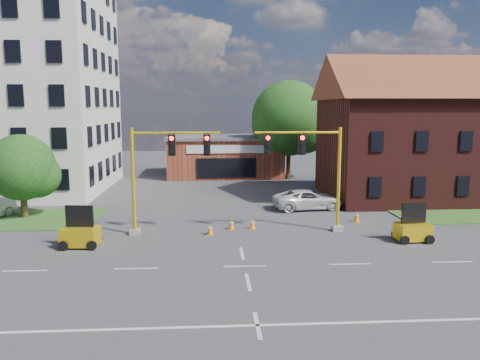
{
  "coord_description": "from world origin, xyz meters",
  "views": [
    {
      "loc": [
        -1.51,
        -20.86,
        7.31
      ],
      "look_at": [
        0.4,
        10.0,
        2.53
      ],
      "focal_mm": 35.0,
      "sensor_mm": 36.0,
      "label": 1
    }
  ],
  "objects_px": {
    "signal_mast_east": "(312,166)",
    "pickup_white": "(308,199)",
    "trailer_west": "(80,235)",
    "signal_mast_west": "(162,167)",
    "trailer_east": "(413,230)"
  },
  "relations": [
    {
      "from": "trailer_east",
      "to": "pickup_white",
      "type": "height_order",
      "value": "trailer_east"
    },
    {
      "from": "signal_mast_west",
      "to": "signal_mast_east",
      "type": "bearing_deg",
      "value": 0.0
    },
    {
      "from": "trailer_west",
      "to": "pickup_white",
      "type": "height_order",
      "value": "trailer_west"
    },
    {
      "from": "signal_mast_east",
      "to": "pickup_white",
      "type": "distance_m",
      "value": 7.07
    },
    {
      "from": "trailer_east",
      "to": "pickup_white",
      "type": "distance_m",
      "value": 9.51
    },
    {
      "from": "signal_mast_east",
      "to": "trailer_west",
      "type": "height_order",
      "value": "signal_mast_east"
    },
    {
      "from": "signal_mast_west",
      "to": "trailer_east",
      "type": "distance_m",
      "value": 14.52
    },
    {
      "from": "signal_mast_west",
      "to": "pickup_white",
      "type": "relative_size",
      "value": 1.22
    },
    {
      "from": "trailer_west",
      "to": "pickup_white",
      "type": "bearing_deg",
      "value": 37.07
    },
    {
      "from": "signal_mast_west",
      "to": "signal_mast_east",
      "type": "xyz_separation_m",
      "value": [
        8.71,
        0.0,
        0.0
      ]
    },
    {
      "from": "signal_mast_west",
      "to": "trailer_west",
      "type": "xyz_separation_m",
      "value": [
        -4.11,
        -2.37,
        -3.25
      ]
    },
    {
      "from": "signal_mast_east",
      "to": "pickup_white",
      "type": "xyz_separation_m",
      "value": [
        1.15,
        6.19,
        -3.21
      ]
    },
    {
      "from": "signal_mast_west",
      "to": "signal_mast_east",
      "type": "distance_m",
      "value": 8.71
    },
    {
      "from": "trailer_west",
      "to": "pickup_white",
      "type": "xyz_separation_m",
      "value": [
        13.97,
        8.57,
        0.03
      ]
    },
    {
      "from": "trailer_east",
      "to": "pickup_white",
      "type": "bearing_deg",
      "value": 110.74
    }
  ]
}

